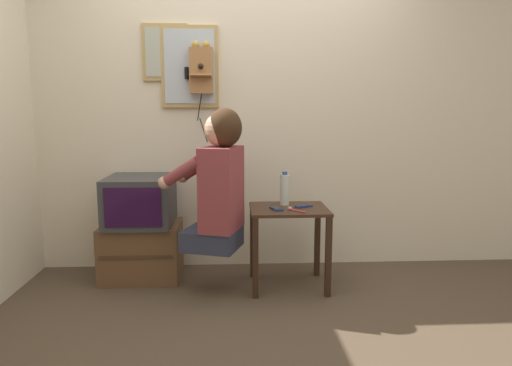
{
  "coord_description": "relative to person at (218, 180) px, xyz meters",
  "views": [
    {
      "loc": [
        -0.09,
        -2.66,
        1.27
      ],
      "look_at": [
        0.07,
        0.46,
        0.77
      ],
      "focal_mm": 32.0,
      "sensor_mm": 36.0,
      "label": 1
    }
  ],
  "objects": [
    {
      "name": "person",
      "position": [
        0.0,
        0.0,
        0.0
      ],
      "size": [
        0.6,
        0.49,
        0.97
      ],
      "rotation": [
        0.0,
        0.0,
        1.26
      ],
      "color": "#2D3347",
      "rests_on": "ground_plane"
    },
    {
      "name": "wall_phone_antique",
      "position": [
        -0.14,
        0.54,
        0.78
      ],
      "size": [
        0.22,
        0.19,
        0.77
      ],
      "color": "#9E6B3D"
    },
    {
      "name": "framed_picture",
      "position": [
        -0.41,
        0.58,
        0.91
      ],
      "size": [
        0.35,
        0.03,
        0.43
      ],
      "color": "tan"
    },
    {
      "name": "cell_phone_held",
      "position": [
        0.4,
        0.04,
        -0.21
      ],
      "size": [
        0.1,
        0.14,
        0.01
      ],
      "rotation": [
        0.0,
        0.0,
        0.31
      ],
      "color": "navy",
      "rests_on": "side_table"
    },
    {
      "name": "tv_stand",
      "position": [
        -0.6,
        0.32,
        -0.59
      ],
      "size": [
        0.58,
        0.44,
        0.42
      ],
      "color": "brown",
      "rests_on": "ground_plane"
    },
    {
      "name": "wall_mirror",
      "position": [
        -0.23,
        0.58,
        0.81
      ],
      "size": [
        0.44,
        0.04,
        0.62
      ],
      "color": "tan"
    },
    {
      "name": "toothbrush",
      "position": [
        0.53,
        -0.02,
        -0.21
      ],
      "size": [
        0.11,
        0.12,
        0.02
      ],
      "rotation": [
        0.0,
        0.0,
        0.76
      ],
      "color": "#D83F4C",
      "rests_on": "side_table"
    },
    {
      "name": "ground_plane",
      "position": [
        0.19,
        -0.41,
        -0.8
      ],
      "size": [
        14.0,
        14.0,
        0.0
      ],
      "primitive_type": "plane",
      "color": "#4C3D2D"
    },
    {
      "name": "water_bottle",
      "position": [
        0.48,
        0.2,
        -0.1
      ],
      "size": [
        0.07,
        0.07,
        0.25
      ],
      "color": "silver",
      "rests_on": "side_table"
    },
    {
      "name": "wall_back",
      "position": [
        0.19,
        0.62,
        0.47
      ],
      "size": [
        6.8,
        0.05,
        2.55
      ],
      "color": "beige",
      "rests_on": "ground_plane"
    },
    {
      "name": "television",
      "position": [
        -0.6,
        0.33,
        -0.2
      ],
      "size": [
        0.48,
        0.53,
        0.36
      ],
      "color": "#38383A",
      "rests_on": "tv_stand"
    },
    {
      "name": "side_table",
      "position": [
        0.5,
        0.1,
        -0.34
      ],
      "size": [
        0.55,
        0.46,
        0.59
      ],
      "color": "#382316",
      "rests_on": "ground_plane"
    },
    {
      "name": "cell_phone_spare",
      "position": [
        0.61,
        0.12,
        -0.21
      ],
      "size": [
        0.14,
        0.11,
        0.01
      ],
      "rotation": [
        0.0,
        0.0,
        -1.1
      ],
      "color": "navy",
      "rests_on": "side_table"
    }
  ]
}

